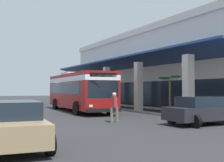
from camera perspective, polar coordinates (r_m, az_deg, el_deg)
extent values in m
plane|color=#2D2D30|center=(30.41, 3.74, -5.10)|extent=(120.00, 120.00, 0.00)
cube|color=#9E998E|center=(29.39, -1.26, -5.11)|extent=(35.70, 0.50, 0.12)
cube|color=beige|center=(34.73, 13.31, 1.49)|extent=(29.75, 13.34, 7.41)
cube|color=silver|center=(35.17, 13.27, 8.02)|extent=(30.05, 13.64, 0.60)
cube|color=beige|center=(40.41, -8.50, -1.33)|extent=(0.55, 0.55, 4.08)
cube|color=beige|center=(34.82, -5.37, -1.30)|extent=(0.55, 0.55, 4.08)
cube|color=beige|center=(29.38, -1.07, -1.25)|extent=(0.55, 0.55, 4.08)
cube|color=beige|center=(24.17, 5.14, -1.17)|extent=(0.55, 0.55, 4.08)
cube|color=beige|center=(19.41, 14.56, -1.01)|extent=(0.55, 0.55, 4.08)
cube|color=navy|center=(30.09, 1.21, 3.29)|extent=(29.75, 3.16, 0.82)
cube|color=#19232D|center=(30.80, 3.90, -2.45)|extent=(24.99, 0.08, 2.40)
cube|color=maroon|center=(24.96, -6.44, -1.89)|extent=(11.13, 3.19, 2.75)
cube|color=white|center=(24.97, -6.44, 0.23)|extent=(11.15, 3.21, 0.36)
cube|color=#19232D|center=(25.24, -6.65, -1.38)|extent=(9.37, 3.11, 0.90)
cube|color=#19232D|center=(19.80, -1.72, -1.62)|extent=(0.19, 2.24, 1.20)
cube|color=black|center=(19.82, -1.71, 1.19)|extent=(0.17, 1.94, 0.28)
cube|color=black|center=(19.73, -1.58, -5.68)|extent=(0.34, 2.46, 0.24)
cube|color=silver|center=(20.14, 0.69, -4.75)|extent=(0.07, 0.24, 0.16)
cube|color=silver|center=(19.47, -4.11, -4.85)|extent=(0.07, 0.24, 0.16)
cube|color=silver|center=(26.43, -7.40, 1.37)|extent=(2.50, 1.92, 0.24)
cylinder|color=black|center=(22.03, -0.44, -5.13)|extent=(1.00, 0.30, 1.00)
cylinder|color=black|center=(21.16, -6.82, -5.26)|extent=(1.00, 0.30, 1.00)
cylinder|color=black|center=(28.31, -5.85, -4.34)|extent=(1.00, 0.30, 1.00)
cylinder|color=black|center=(27.63, -10.90, -4.39)|extent=(1.00, 0.30, 1.00)
cube|color=#9E845B|center=(9.91, -18.70, -8.78)|extent=(4.53, 2.16, 0.66)
cube|color=#19232D|center=(10.05, -18.74, -5.24)|extent=(2.59, 1.78, 0.54)
cylinder|color=black|center=(8.59, -11.94, -11.84)|extent=(0.64, 0.22, 0.64)
cylinder|color=black|center=(11.51, -14.66, -9.20)|extent=(0.64, 0.22, 0.64)
cube|color=#232328|center=(16.32, 17.62, -5.93)|extent=(1.82, 4.41, 0.66)
cube|color=#19232D|center=(16.15, 17.10, -3.85)|extent=(1.59, 2.47, 0.54)
cylinder|color=black|center=(18.04, 18.98, -6.40)|extent=(0.64, 0.22, 0.64)
cylinder|color=black|center=(16.02, 11.51, -7.07)|extent=(0.64, 0.22, 0.64)
cylinder|color=black|center=(14.67, 15.97, -7.54)|extent=(0.64, 0.22, 0.64)
cylinder|color=#726651|center=(16.39, -0.06, -6.64)|extent=(0.16, 0.16, 0.83)
cylinder|color=#726651|center=(16.62, 0.97, -6.57)|extent=(0.16, 0.16, 0.83)
cube|color=#B23333|center=(16.46, 0.46, -4.08)|extent=(0.53, 0.34, 0.62)
sphere|color=beige|center=(16.45, 0.46, -2.61)|extent=(0.22, 0.22, 0.22)
cylinder|color=#B23333|center=(16.16, 0.49, -4.02)|extent=(0.09, 0.09, 0.56)
cylinder|color=#B23333|center=(16.75, 0.42, -3.93)|extent=(0.09, 0.09, 0.56)
cube|color=brown|center=(22.47, 11.17, -5.60)|extent=(0.95, 0.95, 0.55)
cylinder|color=#332319|center=(22.46, 11.17, -4.88)|extent=(0.81, 0.81, 0.02)
cylinder|color=brown|center=(22.42, 11.16, -2.32)|extent=(0.16, 0.16, 2.03)
ellipsoid|color=#286B33|center=(22.14, 12.14, 0.66)|extent=(1.00, 0.44, 0.17)
ellipsoid|color=#286B33|center=(22.55, 12.22, 0.89)|extent=(0.55, 0.89, 0.18)
ellipsoid|color=#286B33|center=(22.90, 11.42, 0.63)|extent=(0.75, 0.88, 0.18)
ellipsoid|color=#286B33|center=(22.63, 9.97, 0.66)|extent=(0.97, 0.68, 0.17)
ellipsoid|color=#286B33|center=(22.12, 10.12, 0.44)|extent=(0.23, 1.02, 0.16)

